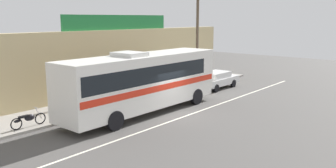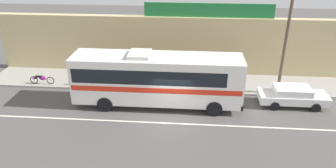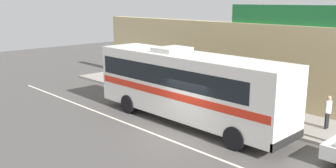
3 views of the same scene
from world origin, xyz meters
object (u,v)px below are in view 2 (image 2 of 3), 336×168
Objects in this scene: motorcycle_purple at (42,79)px; pedestrian_near_shop at (180,73)px; parked_car at (293,95)px; motorcycle_red at (81,80)px; intercity_bus at (156,77)px; utility_pole at (286,37)px; pedestrian_far_left at (233,71)px; pedestrian_by_curb at (122,67)px.

pedestrian_near_shop reaches higher than motorcycle_purple.
parked_car reaches higher than motorcycle_red.
intercity_bus is 1.38× the size of utility_pole.
pedestrian_near_shop is at bearing 64.66° from intercity_bus.
parked_car is at bearing -68.99° from utility_pole.
parked_car reaches higher than motorcycle_purple.
pedestrian_near_shop is (-7.85, 2.38, 0.35)m from parked_car.
motorcycle_red is (-15.38, 1.66, -0.17)m from parked_car.
motorcycle_red is at bearing 0.17° from motorcycle_purple.
motorcycle_red is at bearing -172.55° from pedestrian_far_left.
utility_pole is 4.26× the size of motorcycle_red.
utility_pole is at bearing -0.43° from motorcycle_red.
utility_pole reaches higher than intercity_bus.
utility_pole is 12.54m from pedestrian_by_curb.
intercity_bus is 6.96× the size of pedestrian_far_left.
utility_pole reaches higher than pedestrian_near_shop.
utility_pole reaches higher than pedestrian_by_curb.
pedestrian_by_curb is (-8.85, 0.26, -0.02)m from pedestrian_far_left.
pedestrian_near_shop reaches higher than pedestrian_far_left.
motorcycle_red is 1.22× the size of pedestrian_by_curb.
pedestrian_far_left is 8.85m from pedestrian_by_curb.
pedestrian_near_shop reaches higher than parked_car.
utility_pole is at bearing -9.01° from pedestrian_by_curb.
intercity_bus is 5.85× the size of motorcycle_red.
motorcycle_purple is 6.29m from pedestrian_by_curb.
pedestrian_far_left is at bearing 5.91° from motorcycle_purple.
motorcycle_red is at bearing -147.86° from pedestrian_by_curb.
utility_pole is at bearing 14.29° from intercity_bus.
utility_pole is 4.22× the size of motorcycle_purple.
parked_car is 4.89m from pedestrian_far_left.
motorcycle_purple is 14.95m from pedestrian_far_left.
intercity_bus is 9.42m from parked_car.
parked_car is 2.37× the size of motorcycle_purple.
motorcycle_red is at bearing 159.04° from intercity_bus.
parked_car is 8.22m from pedestrian_near_shop.
motorcycle_red is 0.99× the size of motorcycle_purple.
pedestrian_near_shop is 4.81m from pedestrian_by_curb.
pedestrian_by_curb is (-12.54, 3.44, 0.31)m from parked_car.
intercity_bus is 7.11× the size of pedestrian_by_curb.
intercity_bus reaches higher than motorcycle_purple.
motorcycle_purple is at bearing -174.09° from pedestrian_far_left.
intercity_bus is 9.28m from utility_pole.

